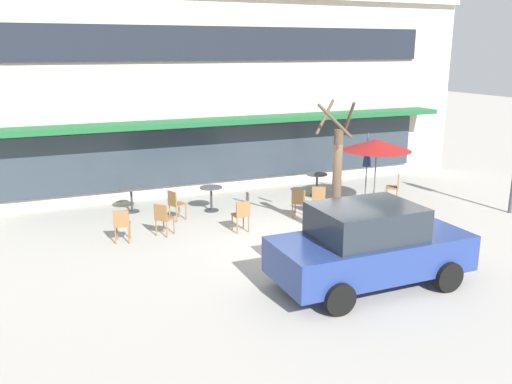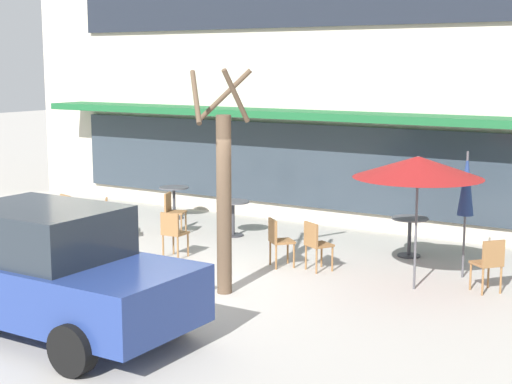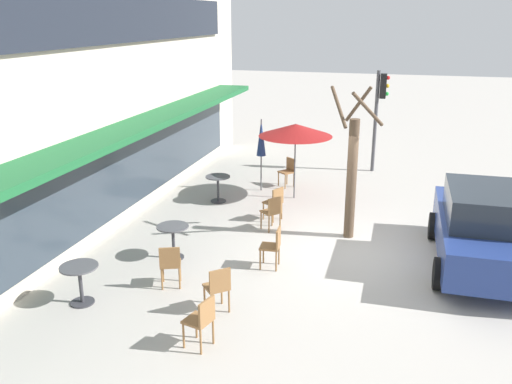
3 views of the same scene
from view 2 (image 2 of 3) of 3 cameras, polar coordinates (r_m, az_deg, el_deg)
ground_plane at (r=13.01m, az=-6.11°, el=-7.09°), size 80.00×80.00×0.00m
building_facade at (r=21.19m, az=10.95°, el=8.68°), size 18.66×9.10×6.97m
cafe_table_near_wall at (r=16.79m, az=-1.68°, el=-1.49°), size 0.70×0.70×0.76m
cafe_table_streetside at (r=15.29m, az=11.11°, el=-2.74°), size 0.70×0.70×0.76m
cafe_table_by_tree at (r=18.80m, az=-5.98°, el=-0.37°), size 0.70×0.70×0.76m
patio_umbrella_green_folded at (r=12.84m, az=11.70°, el=1.78°), size 2.10×2.10×2.20m
patio_umbrella_cream_folded at (r=13.80m, az=15.06°, el=0.52°), size 0.28×0.28×2.20m
cafe_chair_0 at (r=16.66m, az=-10.44°, el=-1.69°), size 0.56×0.56×0.89m
cafe_chair_1 at (r=17.14m, az=-6.09°, el=-1.28°), size 0.52×0.52×0.89m
cafe_chair_2 at (r=14.00m, az=4.37°, el=-3.66°), size 0.54×0.54×0.89m
cafe_chair_3 at (r=13.18m, az=16.60°, el=-4.86°), size 0.56×0.56×0.89m
cafe_chair_4 at (r=14.96m, az=-6.06°, el=-2.84°), size 0.42×0.42×0.89m
cafe_chair_5 at (r=14.25m, az=1.62°, el=-3.41°), size 0.56×0.56×0.89m
cafe_chair_6 at (r=17.34m, az=-13.35°, el=-1.36°), size 0.49×0.49×0.89m
parked_sedan at (r=11.06m, az=-14.91°, el=-5.58°), size 4.21×2.04×1.76m
street_tree at (r=12.44m, az=-2.39°, el=-0.10°), size 1.00×1.27×3.60m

